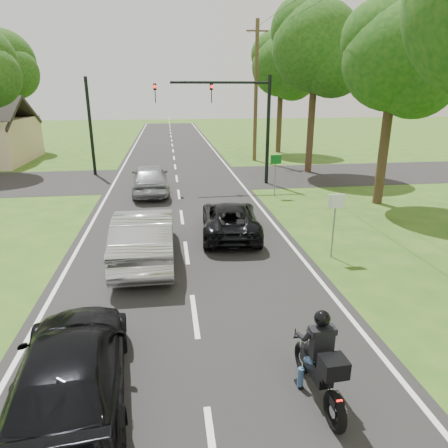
{
  "coord_description": "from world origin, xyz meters",
  "views": [
    {
      "loc": [
        -0.47,
        -8.5,
        5.2
      ],
      "look_at": [
        1.14,
        3.0,
        1.3
      ],
      "focal_mm": 32.0,
      "sensor_mm": 36.0,
      "label": 1
    }
  ],
  "objects_px": {
    "silver_sedan": "(145,235)",
    "traffic_signal": "(236,111)",
    "motorcycle_rider": "(320,367)",
    "silver_suv": "(150,179)",
    "sign_white": "(335,210)",
    "dark_suv": "(230,218)",
    "sign_green": "(276,165)",
    "utility_pole_far": "(256,92)",
    "dark_car_behind": "(71,369)"
  },
  "relations": [
    {
      "from": "silver_sedan",
      "to": "motorcycle_rider",
      "type": "bearing_deg",
      "value": 116.44
    },
    {
      "from": "silver_sedan",
      "to": "traffic_signal",
      "type": "distance_m",
      "value": 11.86
    },
    {
      "from": "dark_suv",
      "to": "silver_suv",
      "type": "xyz_separation_m",
      "value": [
        -3.19,
        6.85,
        0.17
      ]
    },
    {
      "from": "sign_green",
      "to": "dark_car_behind",
      "type": "bearing_deg",
      "value": -118.03
    },
    {
      "from": "utility_pole_far",
      "to": "silver_sedan",
      "type": "bearing_deg",
      "value": -112.18
    },
    {
      "from": "utility_pole_far",
      "to": "motorcycle_rider",
      "type": "bearing_deg",
      "value": -99.58
    },
    {
      "from": "motorcycle_rider",
      "to": "traffic_signal",
      "type": "distance_m",
      "value": 17.46
    },
    {
      "from": "dark_suv",
      "to": "utility_pole_far",
      "type": "height_order",
      "value": "utility_pole_far"
    },
    {
      "from": "silver_sedan",
      "to": "traffic_signal",
      "type": "xyz_separation_m",
      "value": [
        4.64,
        10.41,
        3.29
      ]
    },
    {
      "from": "traffic_signal",
      "to": "sign_white",
      "type": "xyz_separation_m",
      "value": [
        1.36,
        -11.02,
        -2.54
      ]
    },
    {
      "from": "motorcycle_rider",
      "to": "sign_white",
      "type": "bearing_deg",
      "value": 62.67
    },
    {
      "from": "motorcycle_rider",
      "to": "silver_suv",
      "type": "bearing_deg",
      "value": 99.43
    },
    {
      "from": "silver_sedan",
      "to": "utility_pole_far",
      "type": "bearing_deg",
      "value": -111.92
    },
    {
      "from": "dark_suv",
      "to": "traffic_signal",
      "type": "distance_m",
      "value": 9.23
    },
    {
      "from": "traffic_signal",
      "to": "motorcycle_rider",
      "type": "bearing_deg",
      "value": -94.59
    },
    {
      "from": "utility_pole_far",
      "to": "sign_green",
      "type": "relative_size",
      "value": 4.71
    },
    {
      "from": "dark_car_behind",
      "to": "sign_white",
      "type": "distance_m",
      "value": 8.92
    },
    {
      "from": "sign_green",
      "to": "traffic_signal",
      "type": "bearing_deg",
      "value": 117.38
    },
    {
      "from": "dark_suv",
      "to": "traffic_signal",
      "type": "bearing_deg",
      "value": -95.66
    },
    {
      "from": "dark_car_behind",
      "to": "utility_pole_far",
      "type": "bearing_deg",
      "value": -114.26
    },
    {
      "from": "silver_suv",
      "to": "sign_white",
      "type": "xyz_separation_m",
      "value": [
        6.16,
        -9.47,
        0.8
      ]
    },
    {
      "from": "dark_suv",
      "to": "dark_car_behind",
      "type": "xyz_separation_m",
      "value": [
        -4.01,
        -8.11,
        0.04
      ]
    },
    {
      "from": "utility_pole_far",
      "to": "dark_suv",
      "type": "bearing_deg",
      "value": -105.23
    },
    {
      "from": "silver_sedan",
      "to": "sign_green",
      "type": "relative_size",
      "value": 2.38
    },
    {
      "from": "dark_suv",
      "to": "silver_suv",
      "type": "relative_size",
      "value": 0.96
    },
    {
      "from": "dark_car_behind",
      "to": "utility_pole_far",
      "type": "relative_size",
      "value": 0.45
    },
    {
      "from": "utility_pole_far",
      "to": "silver_suv",
      "type": "bearing_deg",
      "value": -128.72
    },
    {
      "from": "dark_suv",
      "to": "sign_white",
      "type": "height_order",
      "value": "sign_white"
    },
    {
      "from": "dark_suv",
      "to": "silver_sedan",
      "type": "height_order",
      "value": "silver_sedan"
    },
    {
      "from": "silver_sedan",
      "to": "silver_suv",
      "type": "height_order",
      "value": "silver_sedan"
    },
    {
      "from": "silver_suv",
      "to": "traffic_signal",
      "type": "distance_m",
      "value": 6.04
    },
    {
      "from": "dark_suv",
      "to": "dark_car_behind",
      "type": "height_order",
      "value": "dark_car_behind"
    },
    {
      "from": "dark_suv",
      "to": "utility_pole_far",
      "type": "relative_size",
      "value": 0.44
    },
    {
      "from": "dark_suv",
      "to": "dark_car_behind",
      "type": "relative_size",
      "value": 0.98
    },
    {
      "from": "traffic_signal",
      "to": "sign_white",
      "type": "height_order",
      "value": "traffic_signal"
    },
    {
      "from": "silver_suv",
      "to": "traffic_signal",
      "type": "bearing_deg",
      "value": -164.04
    },
    {
      "from": "silver_suv",
      "to": "sign_green",
      "type": "height_order",
      "value": "sign_green"
    },
    {
      "from": "motorcycle_rider",
      "to": "traffic_signal",
      "type": "bearing_deg",
      "value": 82.4
    },
    {
      "from": "dark_car_behind",
      "to": "sign_green",
      "type": "xyz_separation_m",
      "value": [
        7.18,
        13.48,
        0.93
      ]
    },
    {
      "from": "dark_car_behind",
      "to": "dark_suv",
      "type": "bearing_deg",
      "value": -121.51
    },
    {
      "from": "dark_car_behind",
      "to": "traffic_signal",
      "type": "distance_m",
      "value": 17.77
    },
    {
      "from": "traffic_signal",
      "to": "utility_pole_far",
      "type": "relative_size",
      "value": 0.64
    },
    {
      "from": "motorcycle_rider",
      "to": "dark_suv",
      "type": "distance_m",
      "value": 8.68
    },
    {
      "from": "silver_sedan",
      "to": "sign_white",
      "type": "height_order",
      "value": "sign_white"
    },
    {
      "from": "silver_sedan",
      "to": "silver_suv",
      "type": "xyz_separation_m",
      "value": [
        -0.15,
        8.86,
        -0.05
      ]
    },
    {
      "from": "utility_pole_far",
      "to": "sign_green",
      "type": "height_order",
      "value": "utility_pole_far"
    },
    {
      "from": "dark_car_behind",
      "to": "sign_green",
      "type": "bearing_deg",
      "value": -123.2
    },
    {
      "from": "dark_suv",
      "to": "dark_car_behind",
      "type": "distance_m",
      "value": 9.05
    },
    {
      "from": "silver_suv",
      "to": "traffic_signal",
      "type": "xyz_separation_m",
      "value": [
        4.79,
        1.54,
        3.34
      ]
    },
    {
      "from": "traffic_signal",
      "to": "utility_pole_far",
      "type": "bearing_deg",
      "value": 70.32
    }
  ]
}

